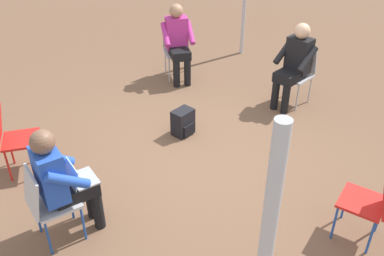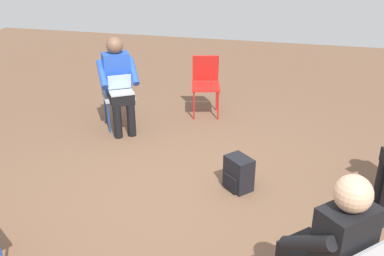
{
  "view_description": "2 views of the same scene",
  "coord_description": "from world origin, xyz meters",
  "px_view_note": "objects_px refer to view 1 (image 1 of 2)",
  "views": [
    {
      "loc": [
        -4.3,
        0.25,
        3.21
      ],
      "look_at": [
        -0.19,
        0.17,
        0.56
      ],
      "focal_mm": 40.0,
      "sensor_mm": 36.0,
      "label": 1
    },
    {
      "loc": [
        0.98,
        -3.56,
        2.45
      ],
      "look_at": [
        0.14,
        -0.13,
        0.83
      ],
      "focal_mm": 40.0,
      "sensor_mm": 36.0,
      "label": 2
    }
  ],
  "objects_px": {
    "chair_northwest": "(47,201)",
    "chair_east": "(176,47)",
    "backpack_near_laptop_user": "(183,123)",
    "person_with_laptop": "(62,178)",
    "person_in_black": "(295,62)",
    "chair_southeast": "(299,71)",
    "person_in_magenta": "(178,40)",
    "chair_southwest": "(372,200)",
    "chair_north": "(13,136)"
  },
  "relations": [
    {
      "from": "chair_northwest",
      "to": "chair_east",
      "type": "relative_size",
      "value": 1.0
    },
    {
      "from": "chair_northwest",
      "to": "backpack_near_laptop_user",
      "type": "xyz_separation_m",
      "value": [
        1.85,
        -1.26,
        -0.34
      ]
    },
    {
      "from": "person_with_laptop",
      "to": "person_in_black",
      "type": "relative_size",
      "value": 1.0
    },
    {
      "from": "chair_southeast",
      "to": "person_in_magenta",
      "type": "distance_m",
      "value": 1.97
    },
    {
      "from": "person_with_laptop",
      "to": "backpack_near_laptop_user",
      "type": "height_order",
      "value": "person_with_laptop"
    },
    {
      "from": "chair_northwest",
      "to": "person_in_magenta",
      "type": "xyz_separation_m",
      "value": [
        3.52,
        -1.19,
        0.2
      ]
    },
    {
      "from": "chair_southeast",
      "to": "person_in_black",
      "type": "xyz_separation_m",
      "value": [
        -0.12,
        0.12,
        0.2
      ]
    },
    {
      "from": "chair_northwest",
      "to": "person_in_magenta",
      "type": "height_order",
      "value": "person_in_magenta"
    },
    {
      "from": "chair_southwest",
      "to": "chair_east",
      "type": "distance_m",
      "value": 4.17
    },
    {
      "from": "person_with_laptop",
      "to": "person_in_black",
      "type": "height_order",
      "value": "same"
    },
    {
      "from": "chair_northwest",
      "to": "chair_east",
      "type": "bearing_deg",
      "value": 130.05
    },
    {
      "from": "chair_southeast",
      "to": "person_in_black",
      "type": "relative_size",
      "value": 0.69
    },
    {
      "from": "chair_southwest",
      "to": "person_in_black",
      "type": "distance_m",
      "value": 2.68
    },
    {
      "from": "chair_southwest",
      "to": "person_with_laptop",
      "type": "relative_size",
      "value": 0.69
    },
    {
      "from": "chair_southwest",
      "to": "person_with_laptop",
      "type": "bearing_deg",
      "value": 121.67
    },
    {
      "from": "chair_southeast",
      "to": "person_in_magenta",
      "type": "bearing_deg",
      "value": 22.03
    },
    {
      "from": "chair_southwest",
      "to": "backpack_near_laptop_user",
      "type": "bearing_deg",
      "value": 77.2
    },
    {
      "from": "backpack_near_laptop_user",
      "to": "person_with_laptop",
      "type": "bearing_deg",
      "value": 147.61
    },
    {
      "from": "chair_northwest",
      "to": "chair_southeast",
      "type": "height_order",
      "value": "same"
    },
    {
      "from": "chair_southwest",
      "to": "chair_southeast",
      "type": "distance_m",
      "value": 2.79
    },
    {
      "from": "chair_north",
      "to": "person_in_magenta",
      "type": "relative_size",
      "value": 0.69
    },
    {
      "from": "chair_north",
      "to": "person_with_laptop",
      "type": "distance_m",
      "value": 1.3
    },
    {
      "from": "person_with_laptop",
      "to": "chair_east",
      "type": "bearing_deg",
      "value": 131.73
    },
    {
      "from": "person_in_black",
      "to": "backpack_near_laptop_user",
      "type": "relative_size",
      "value": 3.44
    },
    {
      "from": "person_in_magenta",
      "to": "chair_northwest",
      "type": "bearing_deg",
      "value": 58.5
    },
    {
      "from": "chair_north",
      "to": "person_with_laptop",
      "type": "bearing_deg",
      "value": 25.85
    },
    {
      "from": "chair_north",
      "to": "person_with_laptop",
      "type": "relative_size",
      "value": 0.69
    },
    {
      "from": "person_with_laptop",
      "to": "person_in_black",
      "type": "bearing_deg",
      "value": 100.34
    },
    {
      "from": "chair_east",
      "to": "person_in_magenta",
      "type": "height_order",
      "value": "person_in_magenta"
    },
    {
      "from": "chair_southeast",
      "to": "chair_northwest",
      "type": "bearing_deg",
      "value": 88.16
    },
    {
      "from": "chair_east",
      "to": "chair_north",
      "type": "xyz_separation_m",
      "value": [
        -2.6,
        1.83,
        0.0
      ]
    },
    {
      "from": "person_in_black",
      "to": "chair_southwest",
      "type": "bearing_deg",
      "value": 138.87
    },
    {
      "from": "chair_southwest",
      "to": "chair_southeast",
      "type": "relative_size",
      "value": 1.0
    },
    {
      "from": "chair_southwest",
      "to": "chair_east",
      "type": "xyz_separation_m",
      "value": [
        3.73,
        1.86,
        0.0
      ]
    },
    {
      "from": "chair_northwest",
      "to": "chair_north",
      "type": "bearing_deg",
      "value": 179.41
    },
    {
      "from": "chair_southwest",
      "to": "chair_north",
      "type": "distance_m",
      "value": 3.86
    },
    {
      "from": "chair_north",
      "to": "chair_southeast",
      "type": "distance_m",
      "value": 4.01
    },
    {
      "from": "person_in_magenta",
      "to": "person_in_black",
      "type": "bearing_deg",
      "value": 138.91
    },
    {
      "from": "chair_northwest",
      "to": "person_with_laptop",
      "type": "xyz_separation_m",
      "value": [
        0.09,
        -0.14,
        0.2
      ]
    },
    {
      "from": "person_with_laptop",
      "to": "backpack_near_laptop_user",
      "type": "xyz_separation_m",
      "value": [
        1.76,
        -1.12,
        -0.53
      ]
    },
    {
      "from": "chair_east",
      "to": "chair_southeast",
      "type": "distance_m",
      "value": 2.06
    },
    {
      "from": "chair_northwest",
      "to": "chair_north",
      "type": "height_order",
      "value": "same"
    },
    {
      "from": "person_with_laptop",
      "to": "person_in_magenta",
      "type": "xyz_separation_m",
      "value": [
        3.43,
        -1.05,
        0.0
      ]
    },
    {
      "from": "chair_southwest",
      "to": "chair_northwest",
      "type": "height_order",
      "value": "same"
    },
    {
      "from": "person_in_magenta",
      "to": "backpack_near_laptop_user",
      "type": "height_order",
      "value": "person_in_magenta"
    },
    {
      "from": "chair_southwest",
      "to": "chair_northwest",
      "type": "relative_size",
      "value": 1.0
    },
    {
      "from": "chair_southwest",
      "to": "person_with_laptop",
      "type": "distance_m",
      "value": 2.88
    },
    {
      "from": "chair_east",
      "to": "backpack_near_laptop_user",
      "type": "distance_m",
      "value": 1.86
    },
    {
      "from": "person_in_magenta",
      "to": "person_in_black",
      "type": "distance_m",
      "value": 1.9
    },
    {
      "from": "chair_east",
      "to": "person_with_laptop",
      "type": "xyz_separation_m",
      "value": [
        -3.59,
        1.01,
        0.2
      ]
    }
  ]
}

